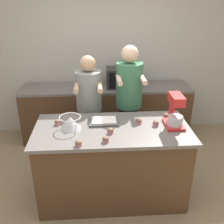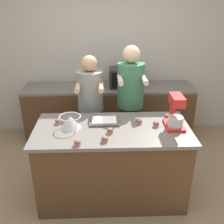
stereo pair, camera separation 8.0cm
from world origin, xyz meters
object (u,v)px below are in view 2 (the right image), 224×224
(baking_tray, at_px, (104,121))
(cupcake_3, at_px, (105,139))
(stand_mixer, at_px, (175,113))
(cupcake_6, at_px, (110,131))
(person_left, at_px, (91,111))
(microwave_oven, at_px, (125,78))
(cupcake_0, at_px, (58,121))
(cupcake_2, at_px, (77,143))
(cupcake_5, at_px, (139,121))
(cupcake_4, at_px, (156,124))
(person_right, at_px, (130,106))
(mixing_bowl, at_px, (70,122))
(cupcake_1, at_px, (167,116))

(baking_tray, relative_size, cupcake_3, 4.90)
(baking_tray, bearing_deg, stand_mixer, -9.51)
(cupcake_6, bearing_deg, person_left, 106.18)
(microwave_oven, relative_size, cupcake_0, 7.29)
(person_left, bearing_deg, cupcake_6, -73.82)
(person_left, xyz_separation_m, cupcake_3, (0.18, -1.01, 0.13))
(cupcake_2, bearing_deg, baking_tray, 61.05)
(cupcake_2, distance_m, cupcake_5, 0.82)
(cupcake_2, bearing_deg, cupcake_6, 35.63)
(baking_tray, distance_m, microwave_oven, 1.41)
(cupcake_2, distance_m, cupcake_6, 0.41)
(baking_tray, relative_size, microwave_oven, 0.67)
(cupcake_6, bearing_deg, cupcake_4, 14.97)
(person_right, height_order, cupcake_6, person_right)
(cupcake_3, height_order, cupcake_4, same)
(mixing_bowl, distance_m, cupcake_1, 1.16)
(cupcake_1, bearing_deg, baking_tray, -174.34)
(cupcake_5, bearing_deg, cupcake_4, -20.74)
(person_right, bearing_deg, person_left, -179.95)
(cupcake_3, xyz_separation_m, cupcake_5, (0.41, 0.39, 0.00))
(microwave_oven, relative_size, cupcake_4, 7.29)
(baking_tray, relative_size, cupcake_4, 4.90)
(person_left, relative_size, cupcake_3, 22.88)
(mixing_bowl, relative_size, baking_tray, 0.71)
(microwave_oven, bearing_deg, stand_mixer, -73.57)
(person_left, height_order, mixing_bowl, person_left)
(baking_tray, relative_size, cupcake_0, 4.90)
(mixing_bowl, bearing_deg, stand_mixer, -0.59)
(microwave_oven, bearing_deg, person_left, -124.18)
(mixing_bowl, relative_size, cupcake_3, 3.47)
(cupcake_1, relative_size, cupcake_6, 1.00)
(microwave_oven, distance_m, cupcake_0, 1.64)
(cupcake_2, xyz_separation_m, cupcake_5, (0.68, 0.45, 0.00))
(cupcake_1, relative_size, cupcake_4, 1.00)
(person_left, distance_m, person_right, 0.55)
(stand_mixer, xyz_separation_m, microwave_oven, (-0.44, 1.49, -0.04))
(cupcake_5, bearing_deg, baking_tray, 173.70)
(stand_mixer, distance_m, baking_tray, 0.82)
(person_right, distance_m, cupcake_3, 1.07)
(cupcake_0, height_order, cupcake_3, same)
(person_right, distance_m, cupcake_2, 1.24)
(microwave_oven, xyz_separation_m, cupcake_0, (-0.89, -1.37, -0.10))
(cupcake_0, bearing_deg, cupcake_1, 3.81)
(baking_tray, relative_size, cupcake_5, 4.90)
(stand_mixer, relative_size, cupcake_4, 5.40)
(person_left, distance_m, cupcake_1, 1.07)
(cupcake_6, bearing_deg, cupcake_3, -108.06)
(microwave_oven, bearing_deg, cupcake_3, -101.18)
(stand_mixer, height_order, cupcake_1, stand_mixer)
(mixing_bowl, relative_size, microwave_oven, 0.48)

